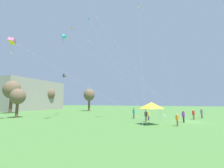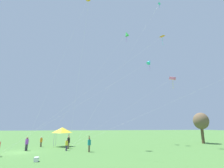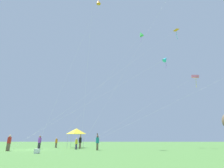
{
  "view_description": "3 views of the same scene",
  "coord_description": "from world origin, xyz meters",
  "px_view_note": "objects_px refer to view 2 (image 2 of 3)",
  "views": [
    {
      "loc": [
        -27.23,
        1.45,
        3.03
      ],
      "look_at": [
        -1.09,
        12.52,
        6.53
      ],
      "focal_mm": 24.0,
      "sensor_mm": 36.0,
      "label": 1
    },
    {
      "loc": [
        25.44,
        8.08,
        3.34
      ],
      "look_at": [
        -4.27,
        12.82,
        10.53
      ],
      "focal_mm": 28.0,
      "sensor_mm": 36.0,
      "label": 2
    },
    {
      "loc": [
        24.28,
        11.44,
        1.22
      ],
      "look_at": [
        -2.37,
        10.67,
        9.79
      ],
      "focal_mm": 28.0,
      "sensor_mm": 36.0,
      "label": 3
    }
  ],
  "objects_px": {
    "festival_tent": "(62,130)",
    "kite_cyan_diamond_0": "(149,62)",
    "person_orange_shirt": "(41,141)",
    "kite_orange_delta_4": "(161,38)",
    "kite_pink_box_2": "(172,79)",
    "kite_cyan_delta_3": "(155,11)",
    "cooler_box": "(36,159)",
    "person_black_shirt": "(68,142)",
    "person_purple_shirt": "(27,143)",
    "kite_green_diamond_1": "(126,34)",
    "person_yellow_shirt": "(67,145)",
    "person_teal_shirt": "(89,144)"
  },
  "relations": [
    {
      "from": "person_black_shirt",
      "to": "person_orange_shirt",
      "type": "bearing_deg",
      "value": 110.52
    },
    {
      "from": "person_orange_shirt",
      "to": "kite_cyan_diamond_0",
      "type": "distance_m",
      "value": 24.28
    },
    {
      "from": "festival_tent",
      "to": "kite_pink_box_2",
      "type": "distance_m",
      "value": 26.36
    },
    {
      "from": "kite_pink_box_2",
      "to": "kite_cyan_delta_3",
      "type": "relative_size",
      "value": 0.98
    },
    {
      "from": "person_yellow_shirt",
      "to": "kite_pink_box_2",
      "type": "distance_m",
      "value": 27.54
    },
    {
      "from": "cooler_box",
      "to": "person_black_shirt",
      "type": "distance_m",
      "value": 9.65
    },
    {
      "from": "person_orange_shirt",
      "to": "kite_orange_delta_4",
      "type": "distance_m",
      "value": 27.39
    },
    {
      "from": "person_yellow_shirt",
      "to": "person_teal_shirt",
      "type": "distance_m",
      "value": 3.47
    },
    {
      "from": "kite_cyan_delta_3",
      "to": "person_purple_shirt",
      "type": "bearing_deg",
      "value": -99.53
    },
    {
      "from": "cooler_box",
      "to": "kite_cyan_diamond_0",
      "type": "height_order",
      "value": "kite_cyan_diamond_0"
    },
    {
      "from": "person_orange_shirt",
      "to": "person_purple_shirt",
      "type": "height_order",
      "value": "person_purple_shirt"
    },
    {
      "from": "kite_orange_delta_4",
      "to": "person_orange_shirt",
      "type": "bearing_deg",
      "value": -101.1
    },
    {
      "from": "kite_green_diamond_1",
      "to": "kite_orange_delta_4",
      "type": "height_order",
      "value": "kite_green_diamond_1"
    },
    {
      "from": "person_yellow_shirt",
      "to": "person_orange_shirt",
      "type": "height_order",
      "value": "person_orange_shirt"
    },
    {
      "from": "person_purple_shirt",
      "to": "kite_cyan_delta_3",
      "type": "bearing_deg",
      "value": -127.05
    },
    {
      "from": "person_black_shirt",
      "to": "kite_orange_delta_4",
      "type": "xyz_separation_m",
      "value": [
        0.88,
        15.54,
        18.02
      ]
    },
    {
      "from": "kite_pink_box_2",
      "to": "kite_cyan_delta_3",
      "type": "distance_m",
      "value": 17.14
    },
    {
      "from": "person_yellow_shirt",
      "to": "kite_cyan_diamond_0",
      "type": "xyz_separation_m",
      "value": [
        -5.24,
        14.71,
        14.91
      ]
    },
    {
      "from": "person_black_shirt",
      "to": "festival_tent",
      "type": "bearing_deg",
      "value": 78.35
    },
    {
      "from": "person_teal_shirt",
      "to": "kite_green_diamond_1",
      "type": "xyz_separation_m",
      "value": [
        -9.74,
        7.85,
        22.14
      ]
    },
    {
      "from": "person_yellow_shirt",
      "to": "person_purple_shirt",
      "type": "height_order",
      "value": "person_purple_shirt"
    },
    {
      "from": "kite_cyan_diamond_0",
      "to": "kite_orange_delta_4",
      "type": "relative_size",
      "value": 0.98
    },
    {
      "from": "person_teal_shirt",
      "to": "kite_orange_delta_4",
      "type": "relative_size",
      "value": 0.09
    },
    {
      "from": "person_orange_shirt",
      "to": "kite_cyan_diamond_0",
      "type": "relative_size",
      "value": 0.07
    },
    {
      "from": "person_yellow_shirt",
      "to": "person_purple_shirt",
      "type": "bearing_deg",
      "value": -102.23
    },
    {
      "from": "kite_pink_box_2",
      "to": "kite_cyan_delta_3",
      "type": "xyz_separation_m",
      "value": [
        12.4,
        -8.83,
        7.88
      ]
    },
    {
      "from": "kite_green_diamond_1",
      "to": "kite_cyan_delta_3",
      "type": "distance_m",
      "value": 10.78
    },
    {
      "from": "person_purple_shirt",
      "to": "kite_green_diamond_1",
      "type": "xyz_separation_m",
      "value": [
        -7.31,
        16.32,
        22.16
      ]
    },
    {
      "from": "cooler_box",
      "to": "kite_cyan_diamond_0",
      "type": "bearing_deg",
      "value": 126.61
    },
    {
      "from": "kite_green_diamond_1",
      "to": "kite_pink_box_2",
      "type": "height_order",
      "value": "kite_green_diamond_1"
    },
    {
      "from": "person_orange_shirt",
      "to": "kite_orange_delta_4",
      "type": "xyz_separation_m",
      "value": [
        3.95,
        20.11,
        18.18
      ]
    },
    {
      "from": "kite_cyan_diamond_0",
      "to": "kite_cyan_delta_3",
      "type": "xyz_separation_m",
      "value": [
        7.59,
        -1.5,
        6.07
      ]
    },
    {
      "from": "person_black_shirt",
      "to": "kite_pink_box_2",
      "type": "relative_size",
      "value": 0.09
    },
    {
      "from": "kite_cyan_delta_3",
      "to": "person_yellow_shirt",
      "type": "bearing_deg",
      "value": -100.08
    },
    {
      "from": "kite_cyan_diamond_0",
      "to": "kite_pink_box_2",
      "type": "xyz_separation_m",
      "value": [
        -4.81,
        7.33,
        -1.81
      ]
    },
    {
      "from": "person_purple_shirt",
      "to": "kite_orange_delta_4",
      "type": "bearing_deg",
      "value": -116.33
    },
    {
      "from": "festival_tent",
      "to": "kite_cyan_diamond_0",
      "type": "distance_m",
      "value": 20.66
    },
    {
      "from": "festival_tent",
      "to": "person_yellow_shirt",
      "type": "distance_m",
      "value": 5.6
    },
    {
      "from": "person_yellow_shirt",
      "to": "person_black_shirt",
      "type": "xyz_separation_m",
      "value": [
        -2.1,
        0.08,
        0.2
      ]
    },
    {
      "from": "kite_cyan_diamond_0",
      "to": "kite_pink_box_2",
      "type": "relative_size",
      "value": 1.0
    },
    {
      "from": "kite_cyan_diamond_0",
      "to": "person_purple_shirt",
      "type": "bearing_deg",
      "value": -77.51
    },
    {
      "from": "kite_cyan_diamond_0",
      "to": "person_yellow_shirt",
      "type": "bearing_deg",
      "value": -70.4
    },
    {
      "from": "kite_green_diamond_1",
      "to": "cooler_box",
      "type": "bearing_deg",
      "value": -40.3
    },
    {
      "from": "cooler_box",
      "to": "person_teal_shirt",
      "type": "relative_size",
      "value": 0.26
    },
    {
      "from": "kite_cyan_diamond_0",
      "to": "kite_pink_box_2",
      "type": "height_order",
      "value": "kite_cyan_diamond_0"
    },
    {
      "from": "person_purple_shirt",
      "to": "kite_orange_delta_4",
      "type": "height_order",
      "value": "kite_orange_delta_4"
    },
    {
      "from": "festival_tent",
      "to": "person_teal_shirt",
      "type": "bearing_deg",
      "value": 32.46
    },
    {
      "from": "person_teal_shirt",
      "to": "kite_green_diamond_1",
      "type": "height_order",
      "value": "kite_green_diamond_1"
    },
    {
      "from": "person_orange_shirt",
      "to": "kite_orange_delta_4",
      "type": "bearing_deg",
      "value": -66.31
    },
    {
      "from": "person_purple_shirt",
      "to": "person_yellow_shirt",
      "type": "bearing_deg",
      "value": -125.7
    }
  ]
}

